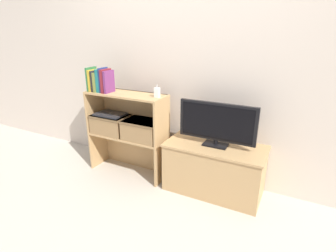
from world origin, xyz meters
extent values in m
plane|color=#BCB2A3|center=(0.00, 0.00, 0.00)|extent=(16.00, 16.00, 0.00)
cube|color=beige|center=(0.00, 0.47, 1.20)|extent=(10.00, 0.05, 2.40)
cube|color=tan|center=(0.46, 0.22, 0.23)|extent=(0.90, 0.43, 0.46)
cube|color=tan|center=(0.46, 0.22, 0.47)|extent=(0.92, 0.45, 0.02)
cube|color=black|center=(0.46, 0.22, 0.49)|extent=(0.22, 0.14, 0.02)
cylinder|color=black|center=(0.46, 0.22, 0.52)|extent=(0.04, 0.04, 0.04)
cube|color=black|center=(0.46, 0.22, 0.71)|extent=(0.71, 0.04, 0.35)
cube|color=black|center=(0.46, 0.20, 0.71)|extent=(0.65, 0.00, 0.31)
cube|color=tan|center=(-0.90, 0.15, 0.22)|extent=(0.02, 0.30, 0.43)
cube|color=tan|center=(-0.07, 0.15, 0.22)|extent=(0.02, 0.30, 0.43)
cube|color=tan|center=(-0.48, 0.29, 0.22)|extent=(0.82, 0.02, 0.43)
cube|color=tan|center=(-0.48, 0.15, 0.42)|extent=(0.82, 0.30, 0.02)
cube|color=tan|center=(-0.90, 0.15, 0.66)|extent=(0.02, 0.30, 0.45)
cube|color=tan|center=(-0.07, 0.15, 0.66)|extent=(0.02, 0.30, 0.45)
cube|color=tan|center=(-0.48, 0.29, 0.66)|extent=(0.82, 0.02, 0.45)
cube|color=tan|center=(-0.48, 0.15, 0.88)|extent=(0.82, 0.30, 0.02)
cube|color=#286638|center=(-0.87, 0.10, 1.01)|extent=(0.02, 0.15, 0.24)
cube|color=gold|center=(-0.85, 0.10, 1.00)|extent=(0.02, 0.16, 0.22)
cube|color=#232328|center=(-0.81, 0.10, 0.99)|extent=(0.03, 0.14, 0.21)
cube|color=olive|center=(-0.78, 0.10, 0.98)|extent=(0.03, 0.16, 0.20)
cube|color=#1E7075|center=(-0.75, 0.10, 1.00)|extent=(0.04, 0.13, 0.23)
cube|color=navy|center=(-0.71, 0.10, 1.01)|extent=(0.02, 0.13, 0.25)
cube|color=maroon|center=(-0.68, 0.10, 1.00)|extent=(0.03, 0.15, 0.23)
cube|color=#6B2D66|center=(-0.64, 0.10, 1.00)|extent=(0.03, 0.15, 0.22)
cube|color=white|center=(-0.12, 0.15, 0.93)|extent=(0.05, 0.04, 0.09)
cylinder|color=silver|center=(-0.12, 0.15, 0.99)|extent=(0.01, 0.01, 0.03)
cube|color=#937047|center=(-0.69, 0.14, 0.53)|extent=(0.38, 0.26, 0.20)
cube|color=brown|center=(-0.69, 0.14, 0.62)|extent=(0.39, 0.27, 0.02)
cube|color=#937047|center=(-0.28, 0.14, 0.53)|extent=(0.38, 0.26, 0.20)
cube|color=brown|center=(-0.28, 0.14, 0.62)|extent=(0.39, 0.27, 0.02)
cube|color=#2D2D33|center=(-0.69, 0.14, 0.64)|extent=(0.31, 0.22, 0.02)
cylinder|color=#99999E|center=(-0.69, 0.14, 0.65)|extent=(0.02, 0.02, 0.00)
camera|label=1|loc=(1.09, -1.95, 1.47)|focal=28.00mm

